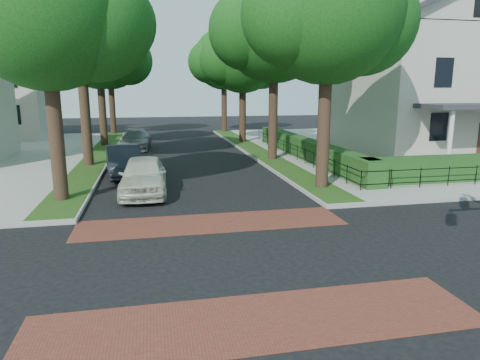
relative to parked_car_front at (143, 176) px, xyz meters
name	(u,v)px	position (x,y,z in m)	size (l,w,h in m)	color
ground	(229,259)	(2.30, -7.84, -0.82)	(120.00, 120.00, 0.00)	black
sidewalk_ne	(430,146)	(21.80, 11.16, -0.74)	(30.00, 30.00, 0.15)	gray
crosswalk_far	(212,223)	(2.30, -4.64, -0.81)	(9.00, 2.20, 0.01)	maroon
crosswalk_near	(257,321)	(2.30, -11.04, -0.81)	(9.00, 2.20, 0.01)	maroon
grass_strip_ne	(255,150)	(7.70, 11.26, -0.66)	(1.60, 29.80, 0.02)	#204313
grass_strip_nw	(99,154)	(-3.10, 11.26, -0.66)	(1.60, 29.80, 0.02)	#204313
tree_right_near	(329,12)	(7.90, -0.61, 6.81)	(7.75, 6.67, 10.66)	black
tree_right_mid	(275,28)	(7.91, 7.41, 7.17)	(8.25, 7.09, 11.22)	black
tree_right_far	(243,58)	(7.90, 16.38, 6.09)	(7.25, 6.23, 9.74)	black
tree_right_back	(224,60)	(7.90, 25.39, 6.45)	(7.50, 6.45, 10.20)	black
tree_left_near	(49,11)	(-3.10, -0.61, 6.45)	(7.50, 6.45, 10.20)	black
tree_left_mid	(81,16)	(-3.09, 7.40, 7.53)	(8.00, 6.88, 11.48)	black
tree_left_far	(100,53)	(-3.10, 16.37, 6.30)	(7.00, 6.02, 9.86)	black
tree_left_back	(111,57)	(-3.10, 25.39, 6.59)	(7.75, 6.66, 10.44)	black
hedge_main_road	(306,148)	(10.00, 7.16, -0.07)	(1.00, 18.00, 1.20)	#143C15
fence_main_road	(294,151)	(9.20, 7.16, -0.22)	(0.06, 18.00, 0.90)	black
house_victorian	(441,65)	(19.81, 8.07, 5.20)	(13.00, 13.05, 12.48)	beige
parked_car_front	(143,176)	(0.00, 0.00, 0.00)	(1.93, 4.80, 1.63)	beige
parked_car_middle	(124,161)	(-1.04, 4.31, -0.03)	(1.67, 4.78, 1.57)	#1E222E
parked_car_rear	(136,140)	(-0.73, 14.31, -0.10)	(2.01, 4.95, 1.44)	slate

